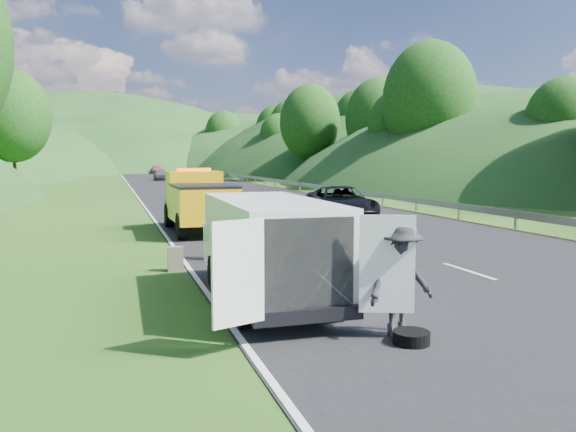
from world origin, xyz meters
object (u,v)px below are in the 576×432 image
object	(u,v)px
tow_truck	(199,201)
child	(300,278)
passing_suv	(340,220)
worker	(400,338)
white_van	(268,244)
woman	(227,261)
spare_tire	(411,345)
suitcase	(175,259)

from	to	relation	value
tow_truck	child	xyz separation A→B (m)	(1.08, -9.40, -1.24)
child	passing_suv	world-z (taller)	passing_suv
tow_truck	worker	bearing A→B (deg)	-85.97
white_van	woman	distance (m)	4.90
spare_tire	tow_truck	bearing A→B (deg)	94.50
worker	passing_suv	distance (m)	17.57
passing_suv	child	bearing A→B (deg)	-108.42
child	worker	xyz separation A→B (m)	(0.06, -4.91, 0.00)
child	worker	size ratio (longest dim) A/B	0.49
woman	passing_suv	bearing A→B (deg)	-38.19
tow_truck	suitcase	world-z (taller)	tow_truck
passing_suv	suitcase	bearing A→B (deg)	-123.11
suitcase	spare_tire	bearing A→B (deg)	-67.40
suitcase	passing_suv	size ratio (longest dim) A/B	0.11
tow_truck	spare_tire	xyz separation A→B (m)	(1.15, -14.65, -1.24)
woman	passing_suv	xyz separation A→B (m)	(7.29, 8.82, 0.00)
child	spare_tire	world-z (taller)	child
tow_truck	worker	distance (m)	14.40
white_van	spare_tire	size ratio (longest dim) A/B	10.21
suitcase	white_van	bearing A→B (deg)	-68.29
tow_truck	worker	world-z (taller)	tow_truck
suitcase	tow_truck	bearing A→B (deg)	76.86
suitcase	worker	bearing A→B (deg)	-66.42
white_van	worker	distance (m)	3.51
tow_truck	woman	xyz separation A→B (m)	(-0.21, -6.59, -1.24)
white_van	suitcase	world-z (taller)	white_van
spare_tire	passing_suv	xyz separation A→B (m)	(5.93, 16.88, 0.00)
suitcase	child	bearing A→B (deg)	-31.96
tow_truck	suitcase	bearing A→B (deg)	-103.69
tow_truck	spare_tire	bearing A→B (deg)	-86.04
passing_suv	white_van	bearing A→B (deg)	-109.65
worker	suitcase	xyz separation A→B (m)	(-2.92, 6.69, 0.32)
white_van	woman	world-z (taller)	white_van
white_van	worker	world-z (taller)	white_van
worker	child	bearing A→B (deg)	81.72
tow_truck	white_van	size ratio (longest dim) A/B	0.98
woman	worker	distance (m)	7.83
woman	passing_suv	world-z (taller)	woman
spare_tire	worker	bearing A→B (deg)	91.65
white_van	suitcase	xyz separation A→B (m)	(-1.48, 3.73, -0.88)
woman	spare_tire	bearing A→B (deg)	-169.04
woman	worker	bearing A→B (deg)	-168.69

